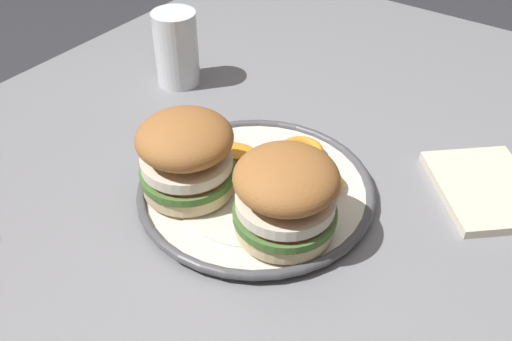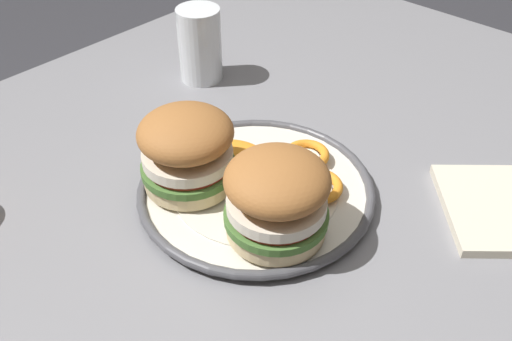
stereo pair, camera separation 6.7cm
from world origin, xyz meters
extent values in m
cube|color=gray|center=(0.00, 0.00, 0.69)|extent=(1.28, 0.92, 0.03)
cube|color=gray|center=(0.58, 0.40, 0.34)|extent=(0.06, 0.06, 0.67)
cylinder|color=silver|center=(-0.03, -0.05, 0.71)|extent=(0.27, 0.27, 0.01)
torus|color=#4C4C51|center=(-0.03, -0.05, 0.72)|extent=(0.30, 0.30, 0.01)
cylinder|color=silver|center=(-0.03, -0.05, 0.72)|extent=(0.21, 0.21, 0.00)
cylinder|color=beige|center=(-0.08, -0.12, 0.73)|extent=(0.11, 0.11, 0.02)
cylinder|color=#477033|center=(-0.08, -0.12, 0.74)|extent=(0.12, 0.12, 0.01)
cylinder|color=#BC3828|center=(-0.08, -0.12, 0.75)|extent=(0.10, 0.10, 0.01)
cylinder|color=silver|center=(-0.08, -0.12, 0.76)|extent=(0.11, 0.11, 0.01)
ellipsoid|color=#A36633|center=(-0.08, -0.12, 0.80)|extent=(0.12, 0.12, 0.05)
cylinder|color=beige|center=(-0.08, 0.02, 0.73)|extent=(0.11, 0.11, 0.02)
cylinder|color=#477033|center=(-0.08, 0.02, 0.74)|extent=(0.12, 0.12, 0.01)
cylinder|color=#BC3828|center=(-0.08, 0.02, 0.75)|extent=(0.10, 0.10, 0.01)
cylinder|color=silver|center=(-0.08, 0.02, 0.76)|extent=(0.11, 0.11, 0.01)
ellipsoid|color=#A36633|center=(-0.08, 0.02, 0.80)|extent=(0.12, 0.12, 0.05)
torus|color=orange|center=(0.05, -0.06, 0.73)|extent=(0.08, 0.08, 0.01)
cylinder|color=#F4E5C6|center=(0.05, -0.06, 0.72)|extent=(0.03, 0.03, 0.00)
ellipsoid|color=orange|center=(0.01, 0.01, 0.73)|extent=(0.05, 0.07, 0.01)
ellipsoid|color=orange|center=(-0.01, -0.04, 0.73)|extent=(0.05, 0.07, 0.01)
torus|color=orange|center=(0.01, -0.11, 0.73)|extent=(0.08, 0.08, 0.01)
cylinder|color=#F4E5C6|center=(0.01, -0.11, 0.72)|extent=(0.04, 0.04, 0.00)
cylinder|color=white|center=(0.13, 0.22, 0.76)|extent=(0.07, 0.07, 0.12)
cylinder|color=silver|center=(0.13, 0.22, 0.74)|extent=(0.06, 0.06, 0.07)
cube|color=beige|center=(0.14, -0.28, 0.71)|extent=(0.20, 0.19, 0.01)
camera|label=1|loc=(-0.47, -0.36, 1.18)|focal=39.94mm
camera|label=2|loc=(-0.43, -0.41, 1.18)|focal=39.94mm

